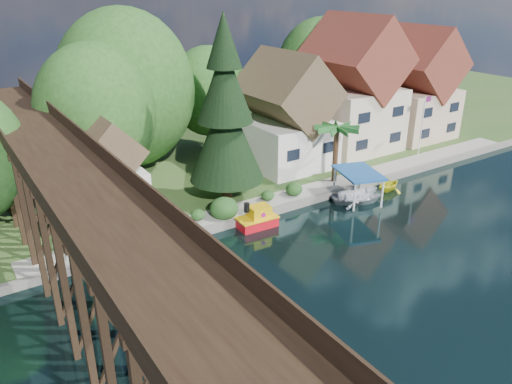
{
  "coord_description": "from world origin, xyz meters",
  "views": [
    {
      "loc": [
        -21.06,
        -21.29,
        17.43
      ],
      "look_at": [
        -3.04,
        6.0,
        3.41
      ],
      "focal_mm": 35.0,
      "sensor_mm": 36.0,
      "label": 1
    }
  ],
  "objects_px": {
    "house_center": "(352,93)",
    "boat_canopy": "(357,190)",
    "trestle_bridge": "(69,216)",
    "house_right": "(414,90)",
    "conifer": "(225,115)",
    "tugboat": "(258,219)",
    "house_left": "(286,118)",
    "flagpole": "(423,121)",
    "boat_yellow": "(389,183)",
    "palm_tree": "(337,130)",
    "shed": "(107,173)",
    "boat_white_a": "(358,197)"
  },
  "relations": [
    {
      "from": "boat_white_a",
      "to": "boat_canopy",
      "type": "bearing_deg",
      "value": 133.64
    },
    {
      "from": "flagpole",
      "to": "tugboat",
      "type": "bearing_deg",
      "value": -172.71
    },
    {
      "from": "palm_tree",
      "to": "boat_yellow",
      "type": "xyz_separation_m",
      "value": [
        3.46,
        -3.42,
        -4.58
      ]
    },
    {
      "from": "conifer",
      "to": "boat_white_a",
      "type": "distance_m",
      "value": 13.17
    },
    {
      "from": "boat_yellow",
      "to": "house_right",
      "type": "bearing_deg",
      "value": -60.06
    },
    {
      "from": "house_left",
      "to": "shed",
      "type": "bearing_deg",
      "value": -175.23
    },
    {
      "from": "shed",
      "to": "boat_white_a",
      "type": "xyz_separation_m",
      "value": [
        18.41,
        -8.36,
        -3.37
      ]
    },
    {
      "from": "boat_canopy",
      "to": "house_center",
      "type": "bearing_deg",
      "value": 49.74
    },
    {
      "from": "trestle_bridge",
      "to": "boat_yellow",
      "type": "distance_m",
      "value": 27.84
    },
    {
      "from": "flagpole",
      "to": "boat_canopy",
      "type": "distance_m",
      "value": 13.13
    },
    {
      "from": "house_left",
      "to": "boat_white_a",
      "type": "height_order",
      "value": "house_left"
    },
    {
      "from": "trestle_bridge",
      "to": "boat_canopy",
      "type": "height_order",
      "value": "trestle_bridge"
    },
    {
      "from": "house_right",
      "to": "boat_canopy",
      "type": "relative_size",
      "value": 2.46
    },
    {
      "from": "house_center",
      "to": "boat_canopy",
      "type": "distance_m",
      "value": 14.65
    },
    {
      "from": "boat_white_a",
      "to": "boat_canopy",
      "type": "height_order",
      "value": "boat_canopy"
    },
    {
      "from": "house_center",
      "to": "palm_tree",
      "type": "distance_m",
      "value": 10.49
    },
    {
      "from": "house_right",
      "to": "tugboat",
      "type": "bearing_deg",
      "value": -161.7
    },
    {
      "from": "conifer",
      "to": "flagpole",
      "type": "relative_size",
      "value": 2.3
    },
    {
      "from": "shed",
      "to": "boat_yellow",
      "type": "height_order",
      "value": "shed"
    },
    {
      "from": "house_right",
      "to": "boat_canopy",
      "type": "height_order",
      "value": "house_right"
    },
    {
      "from": "palm_tree",
      "to": "boat_yellow",
      "type": "distance_m",
      "value": 6.68
    },
    {
      "from": "conifer",
      "to": "tugboat",
      "type": "relative_size",
      "value": 4.72
    },
    {
      "from": "shed",
      "to": "boat_yellow",
      "type": "xyz_separation_m",
      "value": [
        22.42,
        -8.07,
        -3.11
      ]
    },
    {
      "from": "trestle_bridge",
      "to": "house_left",
      "type": "relative_size",
      "value": 4.01
    },
    {
      "from": "trestle_bridge",
      "to": "palm_tree",
      "type": "height_order",
      "value": "trestle_bridge"
    },
    {
      "from": "conifer",
      "to": "boat_yellow",
      "type": "height_order",
      "value": "conifer"
    },
    {
      "from": "trestle_bridge",
      "to": "boat_white_a",
      "type": "relative_size",
      "value": 10.04
    },
    {
      "from": "palm_tree",
      "to": "flagpole",
      "type": "relative_size",
      "value": 0.85
    },
    {
      "from": "palm_tree",
      "to": "boat_canopy",
      "type": "height_order",
      "value": "palm_tree"
    },
    {
      "from": "house_left",
      "to": "conifer",
      "type": "height_order",
      "value": "conifer"
    },
    {
      "from": "house_center",
      "to": "house_left",
      "type": "bearing_deg",
      "value": -176.82
    },
    {
      "from": "trestle_bridge",
      "to": "conifer",
      "type": "height_order",
      "value": "conifer"
    },
    {
      "from": "flagpole",
      "to": "tugboat",
      "type": "relative_size",
      "value": 2.05
    },
    {
      "from": "house_center",
      "to": "boat_yellow",
      "type": "height_order",
      "value": "house_center"
    },
    {
      "from": "boat_white_a",
      "to": "conifer",
      "type": "bearing_deg",
      "value": 83.26
    },
    {
      "from": "boat_canopy",
      "to": "boat_yellow",
      "type": "xyz_separation_m",
      "value": [
        4.27,
        0.38,
        -0.49
      ]
    },
    {
      "from": "tugboat",
      "to": "boat_canopy",
      "type": "distance_m",
      "value": 9.46
    },
    {
      "from": "house_left",
      "to": "palm_tree",
      "type": "relative_size",
      "value": 2.0
    },
    {
      "from": "house_center",
      "to": "boat_white_a",
      "type": "distance_m",
      "value": 14.72
    },
    {
      "from": "house_center",
      "to": "boat_canopy",
      "type": "height_order",
      "value": "house_center"
    },
    {
      "from": "flagpole",
      "to": "house_right",
      "type": "bearing_deg",
      "value": 47.76
    },
    {
      "from": "trestle_bridge",
      "to": "conifer",
      "type": "distance_m",
      "value": 15.59
    },
    {
      "from": "flagpole",
      "to": "palm_tree",
      "type": "bearing_deg",
      "value": 179.49
    },
    {
      "from": "trestle_bridge",
      "to": "house_right",
      "type": "bearing_deg",
      "value": 14.79
    },
    {
      "from": "boat_canopy",
      "to": "boat_yellow",
      "type": "height_order",
      "value": "boat_canopy"
    },
    {
      "from": "house_right",
      "to": "boat_yellow",
      "type": "distance_m",
      "value": 17.37
    },
    {
      "from": "boat_white_a",
      "to": "trestle_bridge",
      "type": "bearing_deg",
      "value": 116.44
    },
    {
      "from": "house_left",
      "to": "tugboat",
      "type": "height_order",
      "value": "house_left"
    },
    {
      "from": "shed",
      "to": "house_right",
      "type": "bearing_deg",
      "value": 2.39
    },
    {
      "from": "boat_yellow",
      "to": "house_center",
      "type": "bearing_deg",
      "value": -29.69
    }
  ]
}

